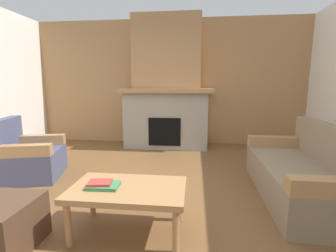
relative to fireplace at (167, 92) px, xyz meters
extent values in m
plane|color=brown|center=(0.00, -2.62, -1.16)|extent=(9.00, 9.00, 0.00)
cube|color=#A87A4C|center=(0.00, 0.38, 0.19)|extent=(6.00, 0.12, 2.70)
cube|color=gray|center=(0.00, -0.03, -0.59)|extent=(1.70, 0.70, 1.15)
cube|color=black|center=(0.00, -0.36, -0.78)|extent=(0.64, 0.08, 0.56)
cube|color=#A87A4C|center=(0.00, -0.08, 0.03)|extent=(1.90, 0.82, 0.08)
cube|color=#A87A4C|center=(0.00, 0.07, 0.80)|extent=(1.40, 0.50, 1.47)
cube|color=#847056|center=(1.81, -2.25, -0.96)|extent=(0.88, 1.82, 0.40)
cube|color=#847056|center=(2.15, -2.26, -0.54)|extent=(0.20, 1.80, 0.45)
cube|color=#A87A4C|center=(1.83, -1.43, -0.69)|extent=(0.84, 0.18, 0.15)
cube|color=#474C6B|center=(-1.70, -2.01, -0.96)|extent=(0.93, 0.93, 0.40)
cube|color=#474C6B|center=(-2.00, -2.09, -0.54)|extent=(0.33, 0.77, 0.45)
cube|color=#A87A4C|center=(-1.62, -2.31, -0.69)|extent=(0.77, 0.33, 0.15)
cube|color=#A87A4C|center=(-1.78, -1.71, -0.69)|extent=(0.77, 0.33, 0.15)
cube|color=#A87A4C|center=(0.02, -3.14, -0.76)|extent=(1.00, 0.60, 0.05)
cylinder|color=#A87A4C|center=(-0.42, -3.38, -0.97)|extent=(0.06, 0.06, 0.38)
cylinder|color=#A87A4C|center=(0.46, -3.38, -0.97)|extent=(0.06, 0.06, 0.38)
cylinder|color=#A87A4C|center=(-0.42, -2.90, -0.97)|extent=(0.06, 0.06, 0.38)
cylinder|color=#A87A4C|center=(0.46, -2.90, -0.97)|extent=(0.06, 0.06, 0.38)
cube|color=#4C3323|center=(-0.93, -3.47, -0.96)|extent=(0.52, 0.52, 0.40)
cube|color=#3D7F4C|center=(-0.18, -3.17, -0.72)|extent=(0.27, 0.20, 0.03)
cube|color=#B23833|center=(-0.22, -3.17, -0.69)|extent=(0.21, 0.17, 0.02)
camera|label=1|loc=(0.59, -5.08, 0.15)|focal=25.85mm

